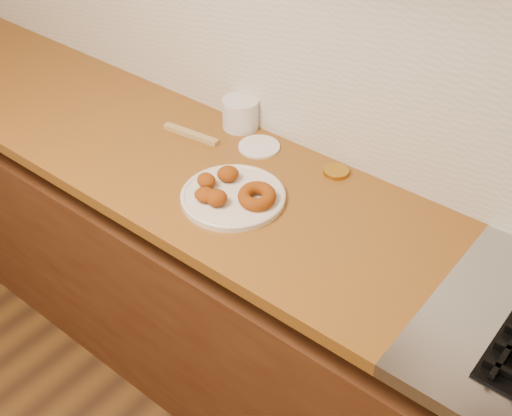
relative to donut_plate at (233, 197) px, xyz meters
The scene contains 11 objects.
wall_back 0.59m from the donut_plate, 73.00° to the left, with size 4.00×0.02×2.70m, color #BFAB91.
base_cabinet 0.54m from the donut_plate, 28.12° to the left, with size 3.60×0.60×0.77m, color #542E17.
butcher_block 0.54m from the donut_plate, behind, with size 2.30×0.62×0.04m, color brown.
backsplash 0.48m from the donut_plate, 72.46° to the left, with size 3.60×0.02×0.60m, color beige.
donut_plate is the anchor object (origin of this frame).
ring_donut 0.08m from the donut_plate, 13.13° to the left, with size 0.11×0.11×0.04m, color #893700.
fried_dough_chunks 0.06m from the donut_plate, 152.39° to the right, with size 0.15×0.19×0.05m.
plastic_tub 0.40m from the donut_plate, 126.70° to the left, with size 0.12×0.12×0.10m, color silver.
tub_lid 0.28m from the donut_plate, 113.01° to the left, with size 0.13×0.13×0.01m, color silver.
brass_jar_lid 0.33m from the donut_plate, 61.25° to the left, with size 0.08×0.08×0.01m, color #B07E20.
wooden_utensil 0.36m from the donut_plate, 152.65° to the left, with size 0.21×0.03×0.02m, color tan.
Camera 1 is at (0.84, 0.55, 2.02)m, focal length 45.00 mm.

